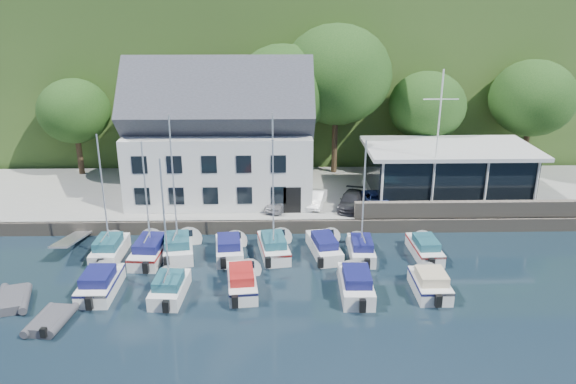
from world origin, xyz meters
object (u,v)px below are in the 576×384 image
car_silver (278,202)px  car_blue (376,200)px  car_dgrey (351,201)px  boat_r1_5 (324,244)px  boat_r1_2 (174,192)px  boat_r2_2 (242,279)px  dinghy_0 (13,298)px  car_white (316,199)px  flagpole (437,142)px  boat_r2_0 (100,281)px  boat_r1_6 (364,198)px  boat_r2_3 (356,281)px  boat_r1_1 (146,194)px  boat_r2_1 (165,228)px  boat_r1_0 (103,193)px  boat_r2_4 (430,281)px  harbor_building (221,143)px  boat_r1_3 (229,247)px  boat_r1_4 (273,193)px  dinghy_1 (51,319)px  club_pavilion (448,171)px  boat_r1_7 (425,246)px

car_silver → car_blue: (7.46, 0.16, 0.04)m
car_dgrey → boat_r1_5: size_ratio=0.64×
boat_r1_2 → boat_r2_2: size_ratio=1.48×
boat_r1_2 → dinghy_0: size_ratio=2.84×
car_white → flagpole: size_ratio=0.32×
boat_r1_2 → flagpole: bearing=6.6°
car_blue → boat_r2_0: (-17.86, -10.77, -0.85)m
boat_r1_6 → boat_r2_3: (-1.01, -4.83, -3.37)m
car_white → boat_r1_2: size_ratio=0.38×
car_blue → boat_r1_1: 17.29m
car_blue → flagpole: bearing=-15.6°
boat_r1_6 → boat_r2_1: size_ratio=0.98×
boat_r1_0 → boat_r2_3: (15.53, -5.04, -3.76)m
flagpole → boat_r2_4: flagpole is taller
harbor_building → boat_r2_4: (13.20, -14.22, -4.62)m
boat_r1_1 → boat_r2_2: (6.21, -4.38, -3.73)m
boat_r1_2 → boat_r1_3: 5.06m
boat_r1_0 → boat_r1_4: size_ratio=1.03×
boat_r1_0 → dinghy_1: boat_r1_0 is taller
harbor_building → boat_r1_2: size_ratio=1.62×
car_silver → dinghy_0: size_ratio=1.04×
boat_r1_0 → dinghy_1: size_ratio=2.99×
boat_r1_6 → boat_r1_5: bearing=171.1°
dinghy_1 → boat_r1_6: bearing=31.6°
boat_r1_4 → car_white: bearing=54.2°
boat_r1_4 → boat_r2_2: 6.23m
car_silver → boat_r1_3: 6.94m
boat_r2_3 → boat_r2_4: size_ratio=1.26×
car_white → car_blue: size_ratio=0.97×
car_blue → boat_r2_3: bearing=-112.2°
boat_r1_0 → boat_r2_3: bearing=-17.3°
boat_r2_0 → flagpole: bearing=25.5°
boat_r2_1 → boat_r2_3: size_ratio=1.38×
boat_r1_5 → boat_r1_4: bearing=170.7°
car_white → dinghy_0: size_ratio=1.07×
boat_r1_5 → boat_r2_0: size_ratio=1.09×
flagpole → boat_r1_5: (-8.52, -5.27, -5.56)m
dinghy_0 → boat_r1_1: bearing=24.3°
car_silver → boat_r1_4: (-0.34, -5.77, 2.82)m
club_pavilion → boat_r1_2: boat_r1_2 is taller
boat_r1_4 → dinghy_1: (-11.69, -8.18, -4.03)m
car_silver → car_dgrey: 5.54m
car_dgrey → club_pavilion: bearing=34.1°
boat_r2_2 → boat_r2_3: boat_r2_3 is taller
car_silver → boat_r1_7: 11.49m
boat_r1_7 → boat_r2_4: 4.95m
car_blue → boat_r1_4: size_ratio=0.39×
boat_r1_2 → boat_r1_3: boat_r1_2 is taller
car_dgrey → dinghy_0: (-20.47, -11.85, -1.21)m
car_dgrey → boat_r2_0: (-15.93, -10.71, -0.84)m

